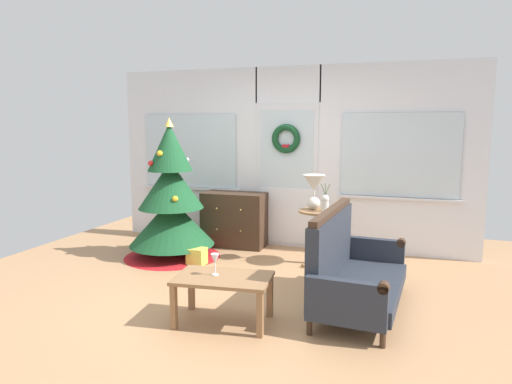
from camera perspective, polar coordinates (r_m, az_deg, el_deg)
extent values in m
plane|color=#AD7F56|center=(4.96, -2.66, -12.37)|extent=(6.76, 6.76, 0.00)
cube|color=white|center=(7.19, -7.95, 4.47)|extent=(2.15, 0.08, 2.55)
cube|color=white|center=(6.42, 17.19, 3.71)|extent=(2.15, 0.08, 2.55)
cube|color=white|center=(6.65, 3.99, 13.05)|extent=(0.94, 0.08, 0.50)
cube|color=silver|center=(6.63, 3.79, 2.03)|extent=(0.90, 0.05, 2.05)
cube|color=white|center=(6.70, 3.69, -2.88)|extent=(0.78, 0.02, 0.80)
cube|color=silver|center=(6.58, 3.77, 5.26)|extent=(0.78, 0.01, 1.10)
cube|color=silver|center=(7.13, -8.18, 5.04)|extent=(1.50, 0.01, 1.10)
cube|color=silver|center=(6.36, 17.20, 4.34)|extent=(1.50, 0.01, 1.10)
cube|color=silver|center=(7.18, -8.13, 0.48)|extent=(1.59, 0.06, 0.03)
cube|color=silver|center=(6.41, 16.97, -0.75)|extent=(1.59, 0.06, 0.03)
torus|color=#164424|center=(6.53, 3.70, 6.56)|extent=(0.41, 0.09, 0.41)
cube|color=red|center=(6.53, 3.65, 5.41)|extent=(0.10, 0.02, 0.10)
cylinder|color=#4C331E|center=(6.33, -10.24, -6.74)|extent=(0.10, 0.10, 0.24)
cone|color=red|center=(6.35, -10.23, -7.35)|extent=(1.27, 1.27, 0.10)
cone|color=#194C28|center=(6.25, -10.33, -3.60)|extent=(1.12, 1.12, 0.62)
cone|color=#194C28|center=(6.16, -10.45, 0.88)|extent=(0.85, 0.85, 0.62)
cone|color=#194C28|center=(6.12, -10.57, 5.46)|extent=(0.58, 0.58, 0.62)
cone|color=#E0BC4C|center=(6.11, -10.65, 8.44)|extent=(0.12, 0.12, 0.12)
sphere|color=red|center=(6.51, -10.10, 0.35)|extent=(0.06, 0.06, 0.06)
sphere|color=gold|center=(5.87, -9.91, -0.82)|extent=(0.08, 0.08, 0.08)
sphere|color=silver|center=(6.26, -8.50, 3.93)|extent=(0.06, 0.06, 0.06)
sphere|color=#264CB2|center=(6.66, -10.92, -2.86)|extent=(0.05, 0.05, 0.05)
sphere|color=red|center=(6.03, -12.83, 3.47)|extent=(0.07, 0.07, 0.07)
sphere|color=gold|center=(5.97, -11.75, 4.68)|extent=(0.08, 0.08, 0.08)
sphere|color=silver|center=(6.37, -10.42, 4.32)|extent=(0.05, 0.05, 0.05)
cube|color=#3D281C|center=(6.71, -2.68, -3.38)|extent=(0.91, 0.43, 0.78)
sphere|color=tan|center=(6.53, -4.86, -2.02)|extent=(0.03, 0.03, 0.03)
sphere|color=tan|center=(6.40, -1.89, -2.21)|extent=(0.03, 0.03, 0.03)
sphere|color=tan|center=(6.59, -4.83, -4.59)|extent=(0.03, 0.03, 0.03)
sphere|color=tan|center=(6.46, -1.88, -4.83)|extent=(0.03, 0.03, 0.03)
cylinder|color=#3D281C|center=(3.98, 15.32, -17.05)|extent=(0.05, 0.05, 0.14)
cylinder|color=#3D281C|center=(5.32, 17.30, -10.51)|extent=(0.05, 0.05, 0.14)
cylinder|color=#3D281C|center=(4.08, 6.59, -16.13)|extent=(0.05, 0.05, 0.14)
cylinder|color=#3D281C|center=(5.39, 10.85, -10.00)|extent=(0.05, 0.05, 0.14)
cube|color=#282D38|center=(4.62, 12.77, -11.39)|extent=(0.80, 1.43, 0.14)
cube|color=#282D38|center=(4.57, 9.19, -6.54)|extent=(0.20, 1.39, 0.62)
cube|color=#3D281C|center=(4.49, 9.29, -2.35)|extent=(0.16, 1.36, 0.06)
cube|color=#282D38|center=(3.90, 10.95, -13.26)|extent=(0.67, 0.13, 0.38)
cylinder|color=#3D281C|center=(3.80, 15.42, -11.26)|extent=(0.10, 0.10, 0.09)
cube|color=#282D38|center=(5.29, 14.17, -7.55)|extent=(0.67, 0.13, 0.38)
cylinder|color=#3D281C|center=(5.21, 17.42, -5.97)|extent=(0.10, 0.10, 0.09)
cylinder|color=#8E6642|center=(5.84, 7.60, -2.37)|extent=(0.48, 0.48, 0.02)
cylinder|color=#8E6642|center=(5.91, 7.54, -5.65)|extent=(0.07, 0.07, 0.66)
cube|color=#8E6642|center=(5.97, 9.00, -8.65)|extent=(0.20, 0.05, 0.04)
cube|color=#8E6642|center=(6.14, 7.00, -8.11)|extent=(0.14, 0.20, 0.04)
cube|color=#8E6642|center=(5.88, 6.44, -8.85)|extent=(0.14, 0.20, 0.04)
sphere|color=silver|center=(5.87, 7.12, -1.37)|extent=(0.16, 0.16, 0.16)
cylinder|color=silver|center=(5.85, 7.15, -0.13)|extent=(0.02, 0.02, 0.06)
cone|color=silver|center=(5.83, 7.17, 1.14)|extent=(0.28, 0.28, 0.20)
cylinder|color=beige|center=(5.75, 8.48, -1.63)|extent=(0.09, 0.09, 0.16)
sphere|color=beige|center=(5.73, 8.50, -0.84)|extent=(0.10, 0.10, 0.10)
cylinder|color=#4C7042|center=(5.72, 8.32, 0.16)|extent=(0.07, 0.01, 0.17)
cylinder|color=#4C7042|center=(5.72, 8.52, 0.15)|extent=(0.01, 0.01, 0.18)
cylinder|color=#4C7042|center=(5.71, 8.72, 0.14)|extent=(0.07, 0.01, 0.17)
cube|color=#8E6642|center=(4.17, -4.06, -10.51)|extent=(0.89, 0.61, 0.03)
cube|color=#8E6642|center=(4.17, -10.07, -13.74)|extent=(0.05, 0.05, 0.39)
cube|color=#8E6642|center=(3.96, 0.52, -14.83)|extent=(0.05, 0.05, 0.39)
cube|color=#8E6642|center=(4.55, -7.94, -11.75)|extent=(0.05, 0.05, 0.39)
cube|color=#8E6642|center=(4.36, 1.71, -12.59)|extent=(0.05, 0.05, 0.39)
cylinder|color=silver|center=(4.21, -5.03, -10.09)|extent=(0.06, 0.06, 0.01)
cylinder|color=silver|center=(4.19, -5.04, -9.41)|extent=(0.01, 0.01, 0.10)
cone|color=silver|center=(4.16, -5.06, -8.17)|extent=(0.08, 0.08, 0.09)
cube|color=#D8C64C|center=(5.92, -7.29, -7.87)|extent=(0.22, 0.19, 0.22)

